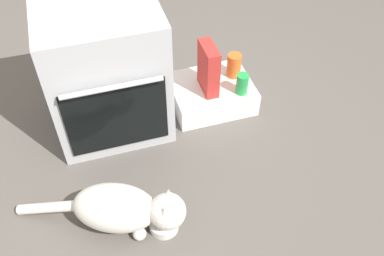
{
  "coord_description": "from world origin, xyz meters",
  "views": [
    {
      "loc": [
        -0.17,
        -1.37,
        1.7
      ],
      "look_at": [
        0.23,
        -0.05,
        0.25
      ],
      "focal_mm": 39.82,
      "sensor_mm": 36.0,
      "label": 1
    }
  ],
  "objects_px": {
    "pantry_cabinet": "(211,93)",
    "food_bowl": "(163,224)",
    "cereal_box": "(209,69)",
    "sauce_jar": "(234,65)",
    "cat": "(124,209)",
    "soda_can": "(242,84)",
    "oven": "(106,70)"
  },
  "relations": [
    {
      "from": "soda_can",
      "to": "cereal_box",
      "type": "bearing_deg",
      "value": 153.38
    },
    {
      "from": "food_bowl",
      "to": "sauce_jar",
      "type": "relative_size",
      "value": 0.94
    },
    {
      "from": "oven",
      "to": "soda_can",
      "type": "bearing_deg",
      "value": -11.73
    },
    {
      "from": "cat",
      "to": "food_bowl",
      "type": "bearing_deg",
      "value": 0.0
    },
    {
      "from": "food_bowl",
      "to": "cereal_box",
      "type": "bearing_deg",
      "value": 57.57
    },
    {
      "from": "cereal_box",
      "to": "food_bowl",
      "type": "bearing_deg",
      "value": -122.43
    },
    {
      "from": "food_bowl",
      "to": "cat",
      "type": "height_order",
      "value": "cat"
    },
    {
      "from": "oven",
      "to": "soda_can",
      "type": "height_order",
      "value": "oven"
    },
    {
      "from": "cat",
      "to": "sauce_jar",
      "type": "relative_size",
      "value": 5.24
    },
    {
      "from": "cereal_box",
      "to": "pantry_cabinet",
      "type": "bearing_deg",
      "value": 42.79
    },
    {
      "from": "pantry_cabinet",
      "to": "food_bowl",
      "type": "height_order",
      "value": "pantry_cabinet"
    },
    {
      "from": "food_bowl",
      "to": "sauce_jar",
      "type": "xyz_separation_m",
      "value": [
        0.62,
        0.76,
        0.18
      ]
    },
    {
      "from": "oven",
      "to": "food_bowl",
      "type": "height_order",
      "value": "oven"
    },
    {
      "from": "food_bowl",
      "to": "cat",
      "type": "xyz_separation_m",
      "value": [
        -0.15,
        0.07,
        0.1
      ]
    },
    {
      "from": "pantry_cabinet",
      "to": "food_bowl",
      "type": "xyz_separation_m",
      "value": [
        -0.47,
        -0.72,
        -0.04
      ]
    },
    {
      "from": "oven",
      "to": "food_bowl",
      "type": "relative_size",
      "value": 5.36
    },
    {
      "from": "cat",
      "to": "cereal_box",
      "type": "relative_size",
      "value": 2.62
    },
    {
      "from": "cat",
      "to": "soda_can",
      "type": "bearing_deg",
      "value": 59.43
    },
    {
      "from": "food_bowl",
      "to": "cat",
      "type": "distance_m",
      "value": 0.19
    },
    {
      "from": "food_bowl",
      "to": "soda_can",
      "type": "xyz_separation_m",
      "value": [
        0.61,
        0.61,
        0.17
      ]
    },
    {
      "from": "cereal_box",
      "to": "soda_can",
      "type": "bearing_deg",
      "value": -26.62
    },
    {
      "from": "cereal_box",
      "to": "soda_can",
      "type": "relative_size",
      "value": 2.33
    },
    {
      "from": "cat",
      "to": "cereal_box",
      "type": "xyz_separation_m",
      "value": [
        0.59,
        0.63,
        0.16
      ]
    },
    {
      "from": "sauce_jar",
      "to": "food_bowl",
      "type": "bearing_deg",
      "value": -128.96
    },
    {
      "from": "pantry_cabinet",
      "to": "cat",
      "type": "distance_m",
      "value": 0.91
    },
    {
      "from": "cat",
      "to": "cereal_box",
      "type": "bearing_deg",
      "value": 70.43
    },
    {
      "from": "sauce_jar",
      "to": "pantry_cabinet",
      "type": "bearing_deg",
      "value": -164.6
    },
    {
      "from": "food_bowl",
      "to": "cereal_box",
      "type": "relative_size",
      "value": 0.47
    },
    {
      "from": "cereal_box",
      "to": "cat",
      "type": "bearing_deg",
      "value": -133.45
    },
    {
      "from": "pantry_cabinet",
      "to": "cereal_box",
      "type": "relative_size",
      "value": 1.61
    },
    {
      "from": "soda_can",
      "to": "pantry_cabinet",
      "type": "bearing_deg",
      "value": 139.76
    },
    {
      "from": "pantry_cabinet",
      "to": "soda_can",
      "type": "bearing_deg",
      "value": -40.24
    }
  ]
}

